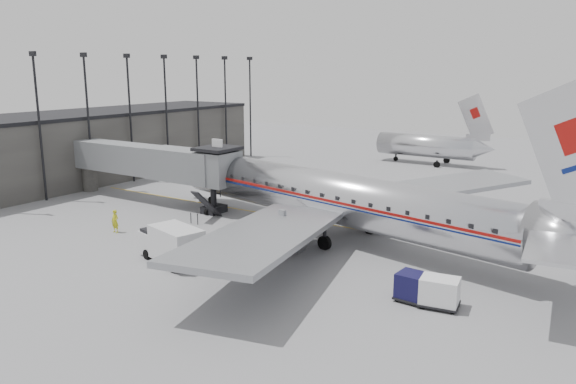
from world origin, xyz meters
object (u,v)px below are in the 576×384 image
airliner (336,198)px  service_van (171,243)px  baggage_cart_white (440,292)px  ramp_worker (115,221)px  baggage_cart_navy (415,287)px

airliner → service_van: 13.71m
service_van → baggage_cart_white: size_ratio=2.48×
service_van → baggage_cart_white: bearing=23.6°
ramp_worker → baggage_cart_white: bearing=-5.0°
baggage_cart_white → ramp_worker: 27.87m
baggage_cart_navy → ramp_worker: size_ratio=1.18×
airliner → ramp_worker: bearing=-139.7°
airliner → baggage_cart_white: airliner is taller
service_van → baggage_cart_white: service_van is taller
airliner → service_van: bearing=-109.3°
service_van → baggage_cart_white: (18.62, 2.82, -0.49)m
baggage_cart_white → ramp_worker: (-27.87, -0.02, 0.04)m
baggage_cart_navy → service_van: bearing=-166.6°
baggage_cart_navy → ramp_worker: (-26.42, -0.00, 0.06)m
baggage_cart_navy → baggage_cart_white: bearing=4.9°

